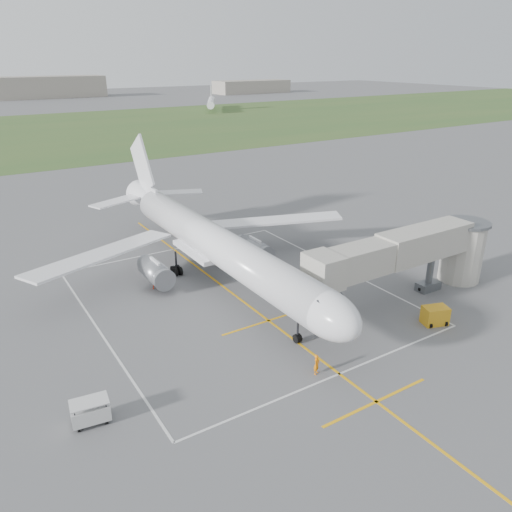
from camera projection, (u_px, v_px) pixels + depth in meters
ground at (218, 283)px, 54.69m from camera, size 700.00×700.00×0.00m
grass_strip at (22, 135)px, 156.55m from camera, size 700.00×120.00×0.02m
apron_markings at (246, 303)px, 50.12m from camera, size 28.20×60.00×0.01m
airliner at (214, 243)px, 53.63m from camera, size 38.93×46.75×13.52m
jet_bridge at (418, 252)px, 50.14m from camera, size 23.40×5.00×7.20m
gpu_unit at (435, 316)px, 46.05m from camera, size 2.61×2.18×1.70m
baggage_cart at (90, 412)px, 33.53m from camera, size 2.68×1.81×1.74m
ramp_worker_nose at (317, 364)px, 38.75m from camera, size 0.73×0.64×1.69m
ramp_worker_wing at (154, 282)px, 53.03m from camera, size 0.95×0.87×1.56m
distant_aircraft at (37, 113)px, 183.24m from camera, size 164.32×43.23×8.85m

